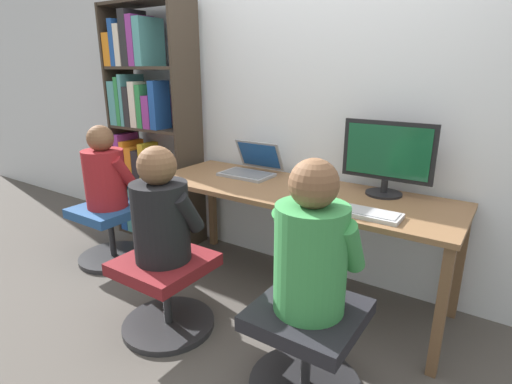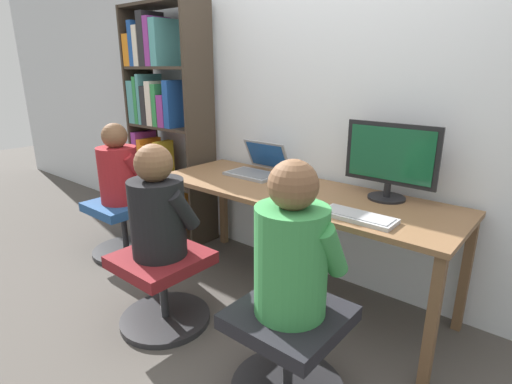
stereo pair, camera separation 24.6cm
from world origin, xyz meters
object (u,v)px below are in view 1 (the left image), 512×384
(desktop_monitor, at_px, (387,158))
(person_at_laptop, at_px, (161,212))
(laptop, at_px, (251,168))
(person_near_shelf, at_px, (105,172))
(office_chair_left, at_px, (307,344))
(keyboard, at_px, (364,213))
(bookshelf, at_px, (144,130))
(office_chair_side, at_px, (111,230))
(office_chair_right, at_px, (166,289))
(person_at_monitor, at_px, (311,247))

(desktop_monitor, relative_size, person_at_laptop, 0.84)
(laptop, distance_m, person_near_shelf, 1.11)
(laptop, distance_m, office_chair_left, 1.38)
(person_at_laptop, bearing_deg, person_near_shelf, 159.26)
(keyboard, bearing_deg, person_near_shelf, -175.19)
(bookshelf, distance_m, office_chair_side, 0.89)
(desktop_monitor, bearing_deg, office_chair_side, -163.40)
(office_chair_right, bearing_deg, person_at_laptop, 90.00)
(desktop_monitor, bearing_deg, person_at_monitor, -91.44)
(desktop_monitor, relative_size, laptop, 1.47)
(office_chair_left, distance_m, person_at_monitor, 0.49)
(laptop, relative_size, office_chair_side, 0.68)
(person_at_monitor, xyz_separation_m, bookshelf, (-2.04, 0.89, 0.21))
(laptop, relative_size, office_chair_left, 0.68)
(office_chair_right, xyz_separation_m, office_chair_side, (-1.01, 0.38, 0.00))
(person_at_laptop, relative_size, office_chair_side, 1.19)
(bookshelf, height_order, person_near_shelf, bookshelf)
(office_chair_side, bearing_deg, bookshelf, 104.29)
(desktop_monitor, xyz_separation_m, office_chair_left, (-0.02, -0.94, -0.71))
(office_chair_left, distance_m, office_chair_right, 0.89)
(laptop, xyz_separation_m, person_at_monitor, (0.92, -0.88, -0.04))
(person_at_monitor, bearing_deg, bookshelf, 156.52)
(keyboard, bearing_deg, person_at_laptop, -149.78)
(bookshelf, bearing_deg, person_at_laptop, -38.35)
(bookshelf, xyz_separation_m, person_near_shelf, (0.13, -0.52, -0.24))
(office_chair_left, relative_size, office_chair_side, 1.00)
(office_chair_right, height_order, person_near_shelf, person_near_shelf)
(keyboard, height_order, person_at_monitor, person_at_monitor)
(person_at_laptop, bearing_deg, person_at_monitor, 1.29)
(desktop_monitor, xyz_separation_m, office_chair_right, (-0.92, -0.96, -0.71))
(desktop_monitor, height_order, person_at_monitor, desktop_monitor)
(keyboard, relative_size, person_at_monitor, 0.56)
(laptop, relative_size, keyboard, 0.96)
(keyboard, xyz_separation_m, bookshelf, (-2.08, 0.36, 0.21))
(office_chair_left, xyz_separation_m, person_near_shelf, (-1.91, 0.37, 0.46))
(desktop_monitor, height_order, laptop, desktop_monitor)
(office_chair_right, distance_m, person_at_monitor, 1.02)
(keyboard, xyz_separation_m, person_at_laptop, (-0.94, -0.55, -0.02))
(laptop, height_order, keyboard, laptop)
(person_at_laptop, bearing_deg, office_chair_left, 0.99)
(laptop, relative_size, bookshelf, 0.19)
(keyboard, bearing_deg, laptop, 159.89)
(bookshelf, xyz_separation_m, office_chair_side, (0.13, -0.53, -0.71))
(laptop, distance_m, office_chair_right, 1.05)
(laptop, bearing_deg, bookshelf, 179.72)
(office_chair_right, distance_m, person_near_shelf, 1.18)
(office_chair_side, bearing_deg, office_chair_left, -10.79)
(office_chair_left, height_order, office_chair_side, same)
(desktop_monitor, relative_size, office_chair_left, 1.00)
(desktop_monitor, bearing_deg, bookshelf, -178.69)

